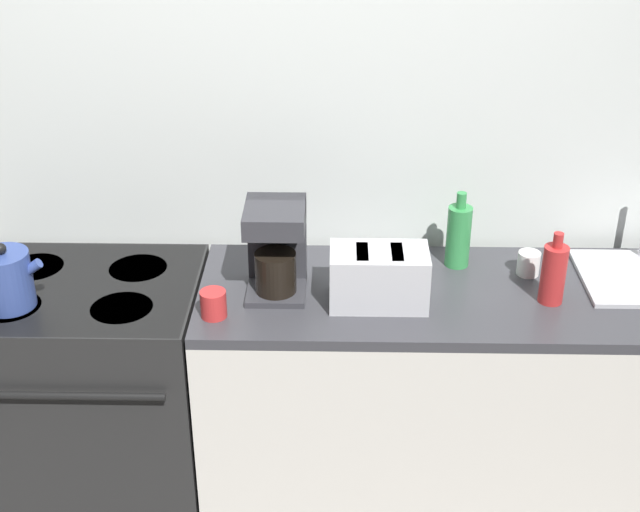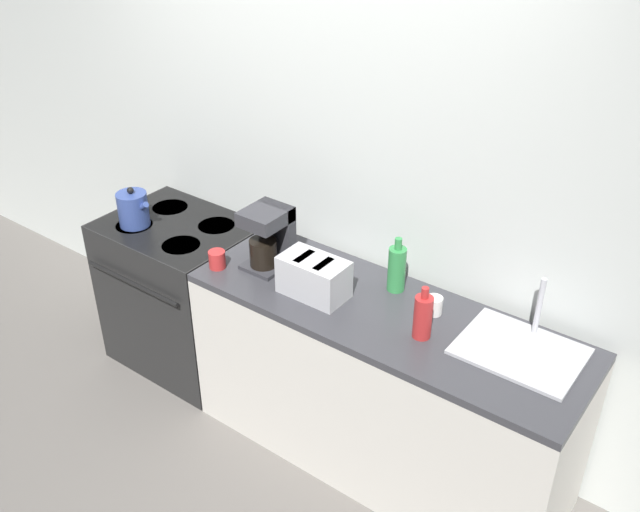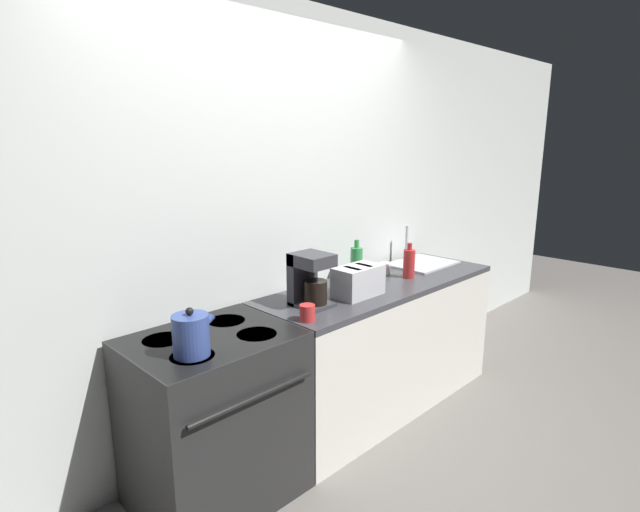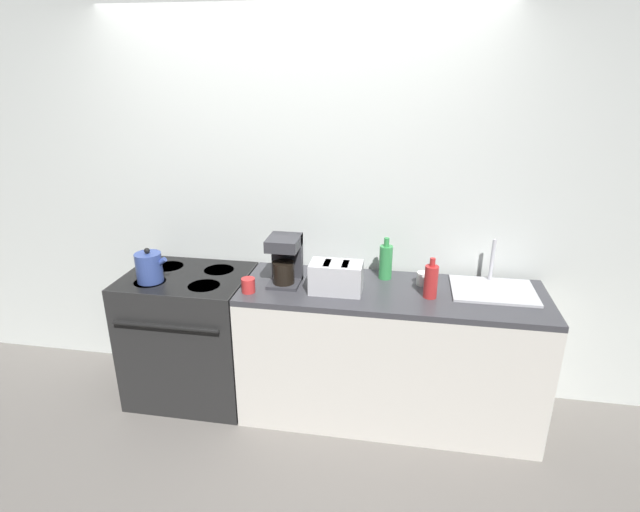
# 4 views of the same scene
# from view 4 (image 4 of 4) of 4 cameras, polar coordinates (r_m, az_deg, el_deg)

# --- Properties ---
(ground_plane) EXTENTS (12.00, 12.00, 0.00)m
(ground_plane) POSITION_cam_4_polar(r_m,az_deg,el_deg) (3.33, -4.72, -19.25)
(ground_plane) COLOR slate
(wall_back) EXTENTS (8.00, 0.05, 2.60)m
(wall_back) POSITION_cam_4_polar(r_m,az_deg,el_deg) (3.31, -2.51, 6.12)
(wall_back) COLOR silver
(wall_back) RESTS_ON ground_plane
(stove) EXTENTS (0.79, 0.66, 0.88)m
(stove) POSITION_cam_4_polar(r_m,az_deg,el_deg) (3.51, -14.48, -8.62)
(stove) COLOR black
(stove) RESTS_ON ground_plane
(counter_block) EXTENTS (1.83, 0.62, 0.88)m
(counter_block) POSITION_cam_4_polar(r_m,az_deg,el_deg) (3.25, 7.86, -10.96)
(counter_block) COLOR silver
(counter_block) RESTS_ON ground_plane
(kettle) EXTENTS (0.20, 0.16, 0.22)m
(kettle) POSITION_cam_4_polar(r_m,az_deg,el_deg) (3.27, -18.93, -1.22)
(kettle) COLOR #33478C
(kettle) RESTS_ON stove
(toaster) EXTENTS (0.31, 0.18, 0.18)m
(toaster) POSITION_cam_4_polar(r_m,az_deg,el_deg) (2.95, 1.85, -2.46)
(toaster) COLOR #BCBCC1
(toaster) RESTS_ON counter_block
(coffee_maker) EXTENTS (0.19, 0.22, 0.30)m
(coffee_maker) POSITION_cam_4_polar(r_m,az_deg,el_deg) (3.06, -4.01, -0.28)
(coffee_maker) COLOR #333338
(coffee_maker) RESTS_ON counter_block
(sink_tray) EXTENTS (0.49, 0.37, 0.28)m
(sink_tray) POSITION_cam_4_polar(r_m,az_deg,el_deg) (3.16, 19.16, -3.55)
(sink_tray) COLOR #B7B7BC
(sink_tray) RESTS_ON counter_block
(bottle_red) EXTENTS (0.08, 0.08, 0.24)m
(bottle_red) POSITION_cam_4_polar(r_m,az_deg,el_deg) (2.95, 12.56, -2.81)
(bottle_red) COLOR #B72828
(bottle_red) RESTS_ON counter_block
(bottle_green) EXTENTS (0.08, 0.08, 0.27)m
(bottle_green) POSITION_cam_4_polar(r_m,az_deg,el_deg) (3.16, 7.52, -0.63)
(bottle_green) COLOR #338C47
(bottle_green) RESTS_ON counter_block
(cup_red) EXTENTS (0.08, 0.08, 0.09)m
(cup_red) POSITION_cam_4_polar(r_m,az_deg,el_deg) (3.00, -8.20, -3.33)
(cup_red) COLOR red
(cup_red) RESTS_ON counter_block
(cup_white) EXTENTS (0.07, 0.07, 0.08)m
(cup_white) POSITION_cam_4_polar(r_m,az_deg,el_deg) (3.13, 11.65, -2.53)
(cup_white) COLOR white
(cup_white) RESTS_ON counter_block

